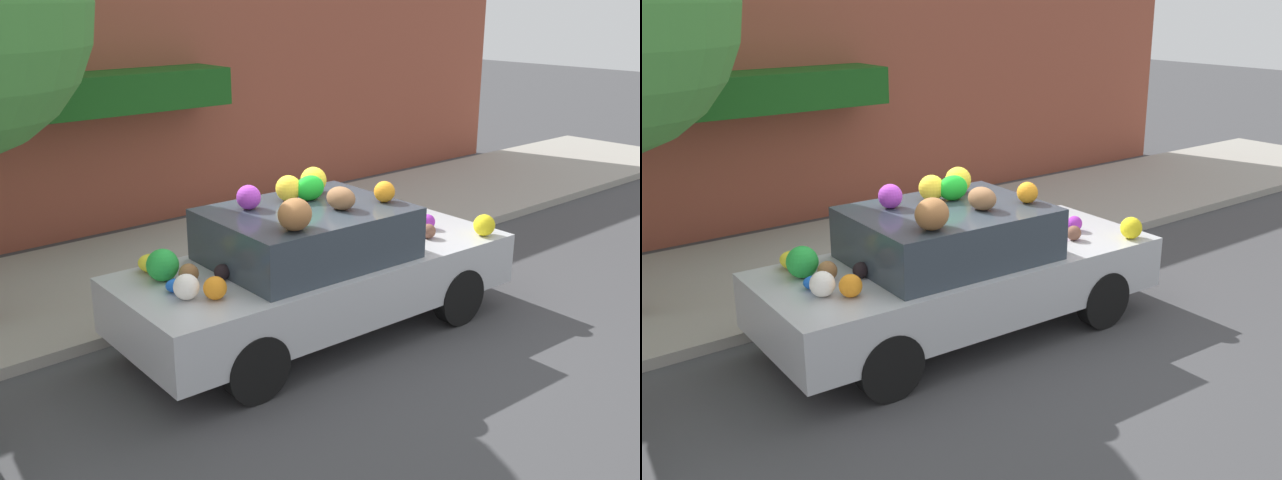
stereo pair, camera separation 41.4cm
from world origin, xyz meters
TOP-DOWN VIEW (x-y plane):
  - ground_plane at (0.00, 0.00)m, footprint 60.00×60.00m
  - sidewalk_curb at (0.00, 2.70)m, footprint 24.00×3.20m
  - building_facade at (-0.03, 4.91)m, footprint 18.00×1.20m
  - fire_hydrant at (0.95, 1.61)m, footprint 0.20×0.20m
  - art_car at (-0.06, -0.06)m, footprint 4.41×1.88m

SIDE VIEW (x-z plane):
  - ground_plane at x=0.00m, z-range 0.00..0.00m
  - sidewalk_curb at x=0.00m, z-range 0.00..0.13m
  - fire_hydrant at x=0.95m, z-range 0.12..0.82m
  - art_car at x=-0.06m, z-range -0.10..1.63m
  - building_facade at x=-0.03m, z-range -0.01..4.58m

